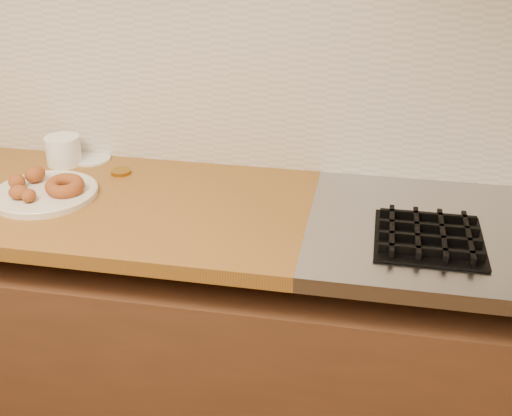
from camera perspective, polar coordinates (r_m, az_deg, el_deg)
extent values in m
cube|color=#C5B597|center=(1.94, -9.06, 16.91)|extent=(4.00, 0.02, 2.70)
cube|color=#58321D|center=(2.07, -9.98, -12.08)|extent=(3.60, 0.60, 0.77)
cube|color=beige|center=(1.96, -8.85, 12.53)|extent=(3.60, 0.02, 0.60)
cube|color=black|center=(1.61, 15.10, -2.67)|extent=(0.26, 0.26, 0.01)
cube|color=black|center=(1.60, 11.96, -1.94)|extent=(0.01, 0.24, 0.02)
cube|color=black|center=(1.53, 15.32, -3.81)|extent=(0.24, 0.01, 0.02)
cube|color=black|center=(1.60, 14.10, -2.11)|extent=(0.01, 0.24, 0.02)
cube|color=black|center=(1.58, 15.21, -2.72)|extent=(0.24, 0.01, 0.02)
cube|color=black|center=(1.61, 16.22, -2.29)|extent=(0.01, 0.24, 0.02)
cube|color=black|center=(1.63, 15.11, -1.70)|extent=(0.24, 0.01, 0.02)
cube|color=black|center=(1.62, 18.33, -2.46)|extent=(0.01, 0.24, 0.02)
cube|color=black|center=(1.69, 15.02, -0.75)|extent=(0.24, 0.01, 0.02)
cylinder|color=beige|center=(1.87, -18.26, 1.24)|extent=(0.29, 0.29, 0.02)
torus|color=#A05425|center=(1.83, -16.66, 1.91)|extent=(0.15, 0.15, 0.05)
ellipsoid|color=#A05425|center=(1.92, -19.05, 2.87)|extent=(0.07, 0.07, 0.05)
ellipsoid|color=#A05425|center=(1.90, -20.49, 2.23)|extent=(0.07, 0.07, 0.04)
ellipsoid|color=#A05425|center=(1.83, -20.34, 1.33)|extent=(0.06, 0.06, 0.04)
ellipsoid|color=#A05425|center=(1.81, -19.55, 1.05)|extent=(0.04, 0.05, 0.04)
cylinder|color=white|center=(2.06, -16.76, 4.93)|extent=(0.12, 0.12, 0.09)
cylinder|color=silver|center=(2.08, -14.43, 4.28)|extent=(0.14, 0.14, 0.01)
cylinder|color=#9F6D1E|center=(1.96, -11.93, 3.17)|extent=(0.08, 0.08, 0.01)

